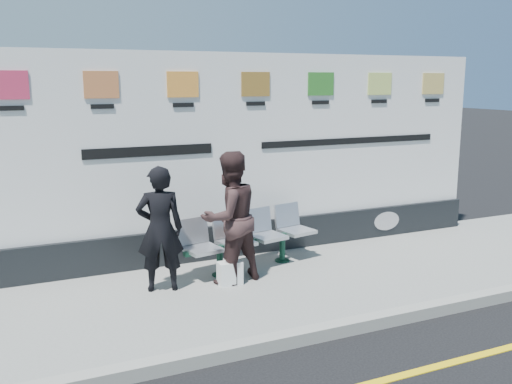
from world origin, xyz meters
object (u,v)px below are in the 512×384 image
Objects in this scene: billboard at (253,168)px; woman_right at (230,218)px; bench at (252,253)px; woman_left at (160,229)px.

woman_right is (-0.83, -1.09, -0.44)m from billboard.
woman_left reaches higher than bench.
bench is at bearing -155.48° from woman_left.
woman_left is at bearing -149.47° from billboard.
bench is at bearing -115.46° from billboard.
woman_right reaches higher than bench.
billboard is 1.44m from woman_right.
billboard reaches higher than woman_right.
billboard is at bearing -136.97° from woman_left.
woman_right reaches higher than woman_left.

